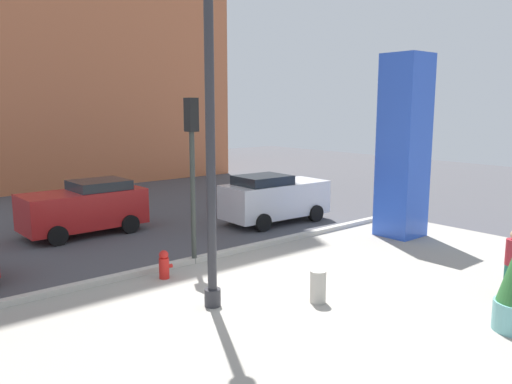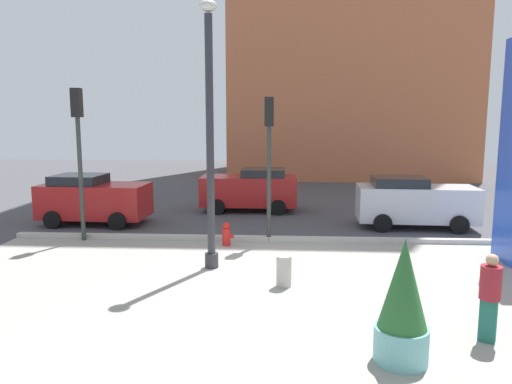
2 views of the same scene
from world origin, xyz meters
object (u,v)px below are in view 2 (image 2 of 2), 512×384
Objects in this scene: fire_hydrant at (226,234)px; car_curb_west at (250,189)px; traffic_light_corner at (79,140)px; car_far_lane at (414,202)px; car_curb_east at (94,199)px; lamp_post at (210,142)px; potted_plant_curbside at (403,305)px; traffic_light_far_side at (269,145)px; pedestrian_crossing at (490,294)px; concrete_bollard at (284,271)px.

fire_hydrant is 0.18× the size of car_curb_west.
traffic_light_corner reaches higher than car_far_lane.
car_curb_east reaches higher than car_curb_west.
car_far_lane is (6.60, 5.28, -2.38)m from lamp_post.
car_curb_east is at bearing 151.46° from fire_hydrant.
potted_plant_curbside is 2.75× the size of fire_hydrant.
car_far_lane is (5.19, 2.39, -2.16)m from traffic_light_far_side.
pedestrian_crossing is at bearing -67.34° from car_curb_west.
traffic_light_far_side is 6.10m from car_far_lane.
fire_hydrant is 7.16m from car_far_lane.
traffic_light_far_side reaches higher than fire_hydrant.
lamp_post is 7.77m from car_curb_east.
traffic_light_corner reaches higher than concrete_bollard.
car_curb_west is (-1.49, 9.54, 0.56)m from concrete_bollard.
car_far_lane is 9.36m from pedestrian_crossing.
fire_hydrant is 6.13m from car_curb_east.
car_curb_east is at bearing -179.67° from car_far_lane.
car_curb_west is at bearing 104.58° from potted_plant_curbside.
concrete_bollard is at bearing 143.62° from pedestrian_crossing.
car_curb_west reaches higher than pedestrian_crossing.
fire_hydrant is 0.15× the size of traffic_light_corner.
concrete_bollard is 9.67m from car_curb_west.
car_curb_west is (0.32, 5.89, 0.57)m from fire_hydrant.
car_curb_east reaches higher than fire_hydrant.
traffic_light_corner is 3.03× the size of pedestrian_crossing.
fire_hydrant is 0.47× the size of pedestrian_crossing.
lamp_post is 3.30× the size of potted_plant_curbside.
traffic_light_far_side is at bearing 24.83° from fire_hydrant.
concrete_bollard is at bearing -31.81° from traffic_light_corner.
pedestrian_crossing is (5.09, -12.20, -0.05)m from car_curb_west.
traffic_light_corner is at bearing -178.03° from traffic_light_far_side.
car_curb_west is (5.68, 2.97, -0.01)m from car_curb_east.
traffic_light_far_side is 6.03m from traffic_light_corner.
car_curb_west is at bearing 112.66° from pedestrian_crossing.
lamp_post is 4.24× the size of pedestrian_crossing.
fire_hydrant is 5.55m from traffic_light_corner.
traffic_light_far_side is (-0.50, 4.25, 2.73)m from concrete_bollard.
potted_plant_curbside is (3.83, -4.86, -2.34)m from lamp_post.
car_far_lane is (2.78, 10.14, -0.04)m from potted_plant_curbside.
lamp_post is 3.74m from fire_hydrant.
car_far_lane reaches higher than fire_hydrant.
fire_hydrant is (0.12, 2.30, -2.95)m from lamp_post.
lamp_post is 6.61m from potted_plant_curbside.
traffic_light_corner is 1.22× the size of car_curb_east.
pedestrian_crossing is (5.53, -4.02, -2.43)m from lamp_post.
traffic_light_corner is at bearing 138.16° from potted_plant_curbside.
traffic_light_far_side is (1.42, 2.90, -0.22)m from lamp_post.
potted_plant_curbside is 0.52× the size of car_curb_east.
pedestrian_crossing is at bearing -40.58° from car_curb_east.
traffic_light_far_side is at bearing -79.47° from car_curb_west.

